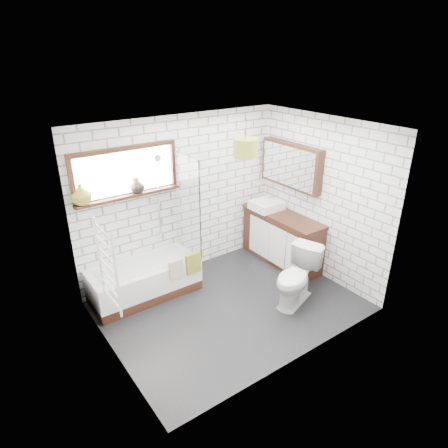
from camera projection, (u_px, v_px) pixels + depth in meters
floor at (231, 306)px, 5.69m from camera, size 3.40×2.60×0.01m
ceiling at (232, 128)px, 4.65m from camera, size 3.40×2.60×0.01m
wall_back at (181, 197)px, 6.14m from camera, size 3.40×0.01×2.50m
wall_front at (305, 268)px, 4.20m from camera, size 3.40×0.01×2.50m
wall_left at (103, 264)px, 4.27m from camera, size 0.01×2.60×2.50m
wall_right at (321, 199)px, 6.07m from camera, size 0.01×2.60×2.50m
window at (126, 173)px, 5.43m from camera, size 1.52×0.16×0.68m
towel_radiator at (108, 267)px, 4.31m from camera, size 0.06×0.52×1.00m
mirror_cabinet at (291, 165)px, 6.31m from camera, size 0.16×1.20×0.70m
shower_riser at (158, 197)px, 5.85m from camera, size 0.02×0.02×1.30m
bathtub at (145, 280)px, 5.83m from camera, size 1.56×0.69×0.51m
shower_screen at (187, 205)px, 5.82m from camera, size 0.02×0.72×1.50m
towel_green at (193, 263)px, 5.82m from camera, size 0.23×0.06×0.32m
towel_beige at (176, 269)px, 5.66m from camera, size 0.22×0.05×0.28m
vanity at (282, 238)px, 6.67m from camera, size 0.49×1.51×0.87m
basin at (267, 205)px, 6.69m from camera, size 0.49×0.43×0.14m
tap at (274, 200)px, 6.75m from camera, size 0.03×0.03×0.14m
toilet at (296, 277)px, 5.61m from camera, size 0.69×0.91×0.82m
vase_olive at (81, 196)px, 5.14m from camera, size 0.27×0.27×0.28m
vase_dark at (137, 187)px, 5.56m from camera, size 0.22×0.22×0.21m
bottle at (136, 187)px, 5.55m from camera, size 0.09×0.09×0.22m
pendant at (246, 148)px, 5.47m from camera, size 0.34×0.34×0.25m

